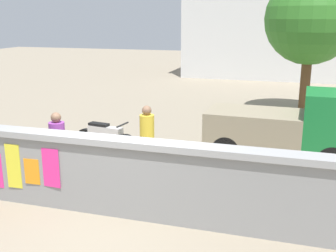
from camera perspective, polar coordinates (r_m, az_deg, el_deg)
name	(u,v)px	position (r m, az deg, el deg)	size (l,w,h in m)	color
ground	(204,117)	(15.19, 5.05, 1.20)	(60.00, 60.00, 0.00)	gray
poster_wall	(114,175)	(7.65, -7.49, -6.83)	(8.49, 0.42, 1.49)	gray
auto_rickshaw_truck	(287,127)	(10.77, 16.17, -0.13)	(3.65, 1.63, 1.85)	black
motorcycle	(104,136)	(11.23, -8.85, -1.40)	(1.90, 0.56, 0.87)	black
bicycle_near	(25,154)	(10.55, -19.24, -3.72)	(1.70, 0.44, 0.95)	black
person_walking	(147,132)	(9.56, -2.93, -0.87)	(0.36, 0.36, 1.62)	#338CBF
person_bystander	(58,141)	(9.21, -15.10, -2.01)	(0.46, 0.46, 1.62)	#BF6626
tree_roadside	(311,20)	(16.21, 19.22, 13.81)	(3.31, 3.31, 5.17)	brown
building_background	(279,23)	(26.77, 15.14, 13.69)	(11.30, 5.49, 6.46)	silver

